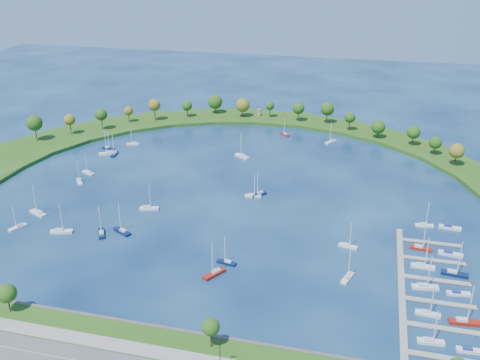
% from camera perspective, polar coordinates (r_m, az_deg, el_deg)
% --- Properties ---
extents(ground, '(700.00, 700.00, 0.00)m').
position_cam_1_polar(ground, '(253.53, -1.37, -1.15)').
color(ground, '#071940').
rests_on(ground, ground).
extents(breakwater, '(286.74, 247.64, 2.00)m').
position_cam_1_polar(breakwater, '(309.89, -7.24, 3.52)').
color(breakwater, '#2C4C14').
rests_on(breakwater, ground).
extents(breakwater_trees, '(240.15, 89.51, 15.24)m').
position_cam_1_polar(breakwater_trees, '(333.14, 0.47, 6.85)').
color(breakwater_trees, '#382314').
rests_on(breakwater_trees, breakwater).
extents(harbor_tower, '(2.60, 2.60, 4.65)m').
position_cam_1_polar(harbor_tower, '(361.83, 2.03, 7.16)').
color(harbor_tower, gray).
rests_on(harbor_tower, breakwater).
extents(dock_system, '(24.28, 82.00, 1.60)m').
position_cam_1_polar(dock_system, '(193.44, 18.92, -10.87)').
color(dock_system, gray).
rests_on(dock_system, ground).
extents(moored_boat_0, '(3.73, 8.45, 12.01)m').
position_cam_1_polar(moored_boat_0, '(305.31, -13.17, 2.75)').
color(moored_boat_0, '#0A183F').
rests_on(moored_boat_0, ground).
extents(moored_boat_1, '(6.92, 7.34, 11.60)m').
position_cam_1_polar(moored_boat_1, '(248.66, 2.00, -1.45)').
color(moored_boat_1, '#0A183F').
rests_on(moored_boat_1, ground).
extents(moored_boat_2, '(7.53, 3.40, 10.70)m').
position_cam_1_polar(moored_boat_2, '(196.75, -1.42, -8.64)').
color(moored_boat_2, '#0A183F').
rests_on(moored_boat_2, ground).
extents(moored_boat_3, '(7.44, 4.02, 10.53)m').
position_cam_1_polar(moored_boat_3, '(319.53, -11.27, 3.84)').
color(moored_boat_3, silver).
rests_on(moored_boat_3, ground).
extents(moored_boat_4, '(4.42, 7.98, 11.31)m').
position_cam_1_polar(moored_boat_4, '(191.92, 11.32, -10.05)').
color(moored_boat_4, silver).
rests_on(moored_boat_4, ground).
extents(moored_boat_5, '(9.20, 7.19, 13.62)m').
position_cam_1_polar(moored_boat_5, '(293.89, 0.22, 2.58)').
color(moored_boat_5, silver).
rests_on(moored_boat_5, ground).
extents(moored_boat_6, '(9.31, 6.02, 13.32)m').
position_cam_1_polar(moored_boat_6, '(246.63, -20.62, -3.25)').
color(moored_boat_6, silver).
rests_on(moored_boat_6, ground).
extents(moored_boat_7, '(8.79, 6.15, 12.72)m').
position_cam_1_polar(moored_boat_7, '(221.61, -12.37, -5.29)').
color(moored_boat_7, '#0A183F').
rests_on(moored_boat_7, ground).
extents(moored_boat_8, '(9.67, 7.53, 14.30)m').
position_cam_1_polar(moored_boat_8, '(307.12, -13.79, 2.83)').
color(moored_boat_8, silver).
rests_on(moored_boat_8, ground).
extents(moored_boat_9, '(5.03, 7.81, 11.17)m').
position_cam_1_polar(moored_boat_9, '(237.72, -22.48, -4.58)').
color(moored_boat_9, silver).
rests_on(moored_boat_9, ground).
extents(moored_boat_10, '(6.80, 6.35, 10.70)m').
position_cam_1_polar(moored_boat_10, '(330.99, 4.77, 4.90)').
color(moored_boat_10, maroon).
rests_on(moored_boat_10, ground).
extents(moored_boat_11, '(6.18, 8.48, 12.36)m').
position_cam_1_polar(moored_boat_11, '(222.19, -14.46, -5.43)').
color(moored_boat_11, '#0A183F').
rests_on(moored_boat_11, ground).
extents(moored_boat_12, '(9.11, 4.86, 12.89)m').
position_cam_1_polar(moored_boat_12, '(228.19, -18.41, -5.12)').
color(moored_boat_12, silver).
rests_on(moored_boat_12, ground).
extents(moored_boat_13, '(6.14, 7.42, 11.17)m').
position_cam_1_polar(moored_boat_13, '(273.59, -16.65, -0.08)').
color(moored_boat_13, silver).
rests_on(moored_boat_13, ground).
extents(moored_boat_14, '(6.88, 9.02, 13.28)m').
position_cam_1_polar(moored_boat_14, '(190.64, -2.73, -9.79)').
color(moored_boat_14, maroon).
rests_on(moored_boat_14, ground).
extents(moored_boat_15, '(7.48, 3.56, 10.60)m').
position_cam_1_polar(moored_boat_15, '(210.79, 11.35, -6.79)').
color(moored_boat_15, silver).
rests_on(moored_boat_15, ground).
extents(moored_boat_16, '(7.41, 3.33, 10.53)m').
position_cam_1_polar(moored_boat_16, '(315.45, -13.78, 3.35)').
color(moored_boat_16, '#0A183F').
rests_on(moored_boat_16, ground).
extents(moored_boat_17, '(7.65, 3.08, 10.93)m').
position_cam_1_polar(moored_boat_17, '(247.05, 1.38, -1.62)').
color(moored_boat_17, silver).
rests_on(moored_boat_17, ground).
extents(moored_boat_18, '(6.60, 8.35, 12.40)m').
position_cam_1_polar(moored_boat_18, '(321.03, 9.61, 4.06)').
color(moored_boat_18, silver).
rests_on(moored_boat_18, ground).
extents(moored_boat_19, '(7.82, 5.15, 11.22)m').
position_cam_1_polar(moored_boat_19, '(282.94, -15.79, 0.81)').
color(moored_boat_19, silver).
rests_on(moored_boat_19, ground).
extents(moored_boat_20, '(8.61, 4.23, 12.20)m').
position_cam_1_polar(moored_boat_20, '(238.71, -9.62, -2.89)').
color(moored_boat_20, silver).
rests_on(moored_boat_20, ground).
extents(docked_boat_0, '(7.87, 2.78, 11.35)m').
position_cam_1_polar(docked_boat_0, '(171.18, 19.55, -15.74)').
color(docked_boat_0, silver).
rests_on(docked_boat_0, ground).
extents(docked_boat_1, '(7.62, 2.54, 1.53)m').
position_cam_1_polar(docked_boat_1, '(172.18, 23.15, -16.26)').
color(docked_boat_1, silver).
rests_on(docked_boat_1, ground).
extents(docked_boat_2, '(7.76, 2.74, 11.20)m').
position_cam_1_polar(docked_boat_2, '(181.81, 19.27, -13.14)').
color(docked_boat_2, silver).
rests_on(docked_boat_2, ground).
extents(docked_boat_3, '(9.45, 3.44, 13.59)m').
position_cam_1_polar(docked_boat_3, '(182.08, 22.66, -13.63)').
color(docked_boat_3, maroon).
rests_on(docked_boat_3, ground).
extents(docked_boat_4, '(9.01, 3.82, 12.83)m').
position_cam_1_polar(docked_boat_4, '(193.90, 18.99, -10.59)').
color(docked_boat_4, silver).
rests_on(docked_boat_4, ground).
extents(docked_boat_5, '(7.78, 3.10, 1.54)m').
position_cam_1_polar(docked_boat_5, '(194.76, 22.11, -11.07)').
color(docked_boat_5, silver).
rests_on(docked_boat_5, ground).
extents(docked_boat_6, '(8.37, 2.63, 12.19)m').
position_cam_1_polar(docked_boat_6, '(205.08, 18.78, -8.58)').
color(docked_boat_6, silver).
rests_on(docked_boat_6, ground).
extents(docked_boat_7, '(9.37, 3.47, 13.46)m').
position_cam_1_polar(docked_boat_7, '(204.51, 21.76, -9.13)').
color(docked_boat_7, '#0A183F').
rests_on(docked_boat_7, ground).
extents(docked_boat_8, '(8.54, 3.44, 12.20)m').
position_cam_1_polar(docked_boat_8, '(216.38, 18.59, -6.78)').
color(docked_boat_8, maroon).
rests_on(docked_boat_8, ground).
extents(docked_boat_9, '(9.00, 3.53, 1.79)m').
position_cam_1_polar(docked_boat_9, '(216.51, 21.37, -7.27)').
color(docked_boat_9, silver).
rests_on(docked_boat_9, ground).
extents(docked_boat_10, '(7.50, 3.06, 10.71)m').
position_cam_1_polar(docked_boat_10, '(233.88, 18.94, -4.49)').
color(docked_boat_10, silver).
rests_on(docked_boat_10, ground).
extents(docked_boat_11, '(8.88, 3.38, 1.77)m').
position_cam_1_polar(docked_boat_11, '(235.73, 21.32, -4.69)').
color(docked_boat_11, silver).
rests_on(docked_boat_11, ground).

